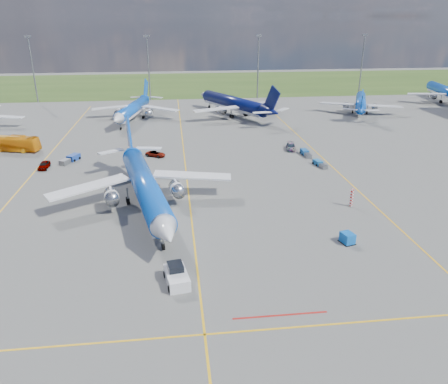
{
  "coord_description": "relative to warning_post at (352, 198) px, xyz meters",
  "views": [
    {
      "loc": [
        -2.16,
        -54.14,
        28.76
      ],
      "look_at": [
        5.07,
        6.77,
        4.0
      ],
      "focal_mm": 35.0,
      "sensor_mm": 36.0,
      "label": 1
    }
  ],
  "objects": [
    {
      "name": "bg_jet_ne",
      "position": [
        31.84,
        71.85,
        -1.5
      ],
      "size": [
        38.55,
        42.97,
        9.23
      ],
      "primitive_type": null,
      "rotation": [
        0.0,
        0.0,
        2.74
      ],
      "color": "#0D4AB7",
      "rests_on": "ground"
    },
    {
      "name": "floodlight_masts",
      "position": [
        -16.0,
        102.0,
        11.06
      ],
      "size": [
        202.2,
        0.5,
        22.7
      ],
      "color": "slate",
      "rests_on": "ground"
    },
    {
      "name": "warning_post",
      "position": [
        0.0,
        0.0,
        0.0
      ],
      "size": [
        0.5,
        0.5,
        3.0
      ],
      "primitive_type": "cylinder",
      "color": "red",
      "rests_on": "ground"
    },
    {
      "name": "ground",
      "position": [
        -26.0,
        -8.0,
        -1.5
      ],
      "size": [
        400.0,
        400.0,
        0.0
      ],
      "primitive_type": "plane",
      "color": "#4F4F4D",
      "rests_on": "ground"
    },
    {
      "name": "main_airliner",
      "position": [
        -32.97,
        3.07,
        -1.5
      ],
      "size": [
        40.14,
        48.02,
        11.11
      ],
      "primitive_type": null,
      "rotation": [
        0.0,
        0.0,
        0.2
      ],
      "color": "#0D4AB7",
      "rests_on": "ground"
    },
    {
      "name": "bg_jet_nnw",
      "position": [
        -39.75,
        68.73,
        -1.5
      ],
      "size": [
        35.37,
        42.23,
        9.74
      ],
      "primitive_type": null,
      "rotation": [
        0.0,
        0.0,
        -0.21
      ],
      "color": "#0D4AB7",
      "rests_on": "ground"
    },
    {
      "name": "bg_jet_ene",
      "position": [
        69.79,
        85.72,
        -1.5
      ],
      "size": [
        37.03,
        44.86,
        10.54
      ],
      "primitive_type": null,
      "rotation": [
        0.0,
        0.0,
        2.97
      ],
      "color": "#0D4AB7",
      "rests_on": "ground"
    },
    {
      "name": "taxiway_lines",
      "position": [
        -25.83,
        19.7,
        -1.49
      ],
      "size": [
        60.25,
        160.0,
        0.02
      ],
      "color": "gold",
      "rests_on": "ground"
    },
    {
      "name": "service_car_c",
      "position": [
        -1.28,
        32.82,
        -0.77
      ],
      "size": [
        3.0,
        5.34,
        1.46
      ],
      "primitive_type": "imported",
      "rotation": [
        0.0,
        0.0,
        -0.2
      ],
      "color": "#999999",
      "rests_on": "ground"
    },
    {
      "name": "baggage_tug_w",
      "position": [
        1.56,
        20.54,
        -1.04
      ],
      "size": [
        2.02,
        4.55,
        0.99
      ],
      "rotation": [
        0.0,
        0.0,
        0.2
      ],
      "color": "#195B96",
      "rests_on": "ground"
    },
    {
      "name": "bg_jet_n",
      "position": [
        -9.32,
        71.7,
        -1.5
      ],
      "size": [
        48.24,
        52.69,
        11.16
      ],
      "primitive_type": null,
      "rotation": [
        0.0,
        0.0,
        3.61
      ],
      "color": "#080E42",
      "rests_on": "ground"
    },
    {
      "name": "uld_container",
      "position": [
        -5.25,
        -11.8,
        -0.77
      ],
      "size": [
        1.9,
        2.16,
        1.46
      ],
      "primitive_type": "cube",
      "rotation": [
        0.0,
        0.0,
        0.27
      ],
      "color": "blue",
      "rests_on": "ground"
    },
    {
      "name": "service_car_b",
      "position": [
        -32.27,
        31.16,
        -0.89
      ],
      "size": [
        4.83,
        3.92,
        1.22
      ],
      "primitive_type": "imported",
      "rotation": [
        0.0,
        0.0,
        1.06
      ],
      "color": "#999999",
      "rests_on": "ground"
    },
    {
      "name": "service_car_a",
      "position": [
        -54.54,
        25.65,
        -0.77
      ],
      "size": [
        1.9,
        4.37,
        1.47
      ],
      "primitive_type": "imported",
      "rotation": [
        0.0,
        0.0,
        -0.04
      ],
      "color": "#999999",
      "rests_on": "ground"
    },
    {
      "name": "pushback_tug",
      "position": [
        -28.54,
        -18.64,
        -0.62
      ],
      "size": [
        3.14,
        6.54,
        2.17
      ],
      "rotation": [
        0.0,
        0.0,
        0.17
      ],
      "color": "silver",
      "rests_on": "ground"
    },
    {
      "name": "baggage_tug_e",
      "position": [
        0.82,
        28.08,
        -0.99
      ],
      "size": [
        1.44,
        4.84,
        1.08
      ],
      "rotation": [
        0.0,
        0.0,
        0.02
      ],
      "color": "#174D8C",
      "rests_on": "ground"
    },
    {
      "name": "baggage_tug_c",
      "position": [
        -50.12,
        29.62,
        -0.92
      ],
      "size": [
        3.66,
        5.67,
        1.25
      ],
      "rotation": [
        0.0,
        0.0,
        -0.43
      ],
      "color": "navy",
      "rests_on": "ground"
    },
    {
      "name": "apron_bus",
      "position": [
        -64.99,
        39.31,
        0.28
      ],
      "size": [
        13.14,
        6.04,
        3.57
      ],
      "primitive_type": "imported",
      "rotation": [
        0.0,
        0.0,
        1.32
      ],
      "color": "orange",
      "rests_on": "ground"
    },
    {
      "name": "grass_strip",
      "position": [
        -26.0,
        142.0,
        -1.5
      ],
      "size": [
        400.0,
        80.0,
        0.01
      ],
      "primitive_type": "cube",
      "color": "#2D4719",
      "rests_on": "ground"
    }
  ]
}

